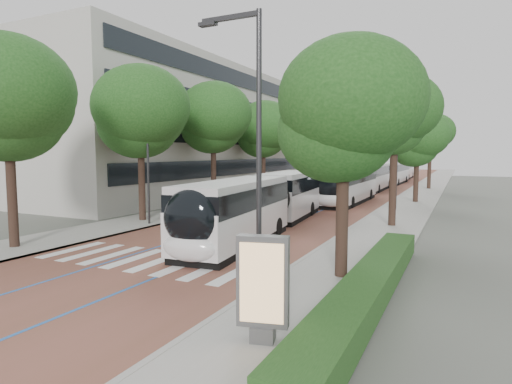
# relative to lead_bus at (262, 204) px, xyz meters

# --- Properties ---
(ground) EXTENTS (160.00, 160.00, 0.00)m
(ground) POSITION_rel_lead_bus_xyz_m (-1.24, -9.08, -1.63)
(ground) COLOR #51544C
(ground) RESTS_ON ground
(road) EXTENTS (11.00, 140.00, 0.02)m
(road) POSITION_rel_lead_bus_xyz_m (-1.24, 30.92, -1.62)
(road) COLOR brown
(road) RESTS_ON ground
(sidewalk_left) EXTENTS (4.00, 140.00, 0.12)m
(sidewalk_left) POSITION_rel_lead_bus_xyz_m (-8.74, 30.92, -1.57)
(sidewalk_left) COLOR gray
(sidewalk_left) RESTS_ON ground
(sidewalk_right) EXTENTS (4.00, 140.00, 0.12)m
(sidewalk_right) POSITION_rel_lead_bus_xyz_m (6.26, 30.92, -1.57)
(sidewalk_right) COLOR gray
(sidewalk_right) RESTS_ON ground
(kerb_left) EXTENTS (0.20, 140.00, 0.14)m
(kerb_left) POSITION_rel_lead_bus_xyz_m (-6.84, 30.92, -1.57)
(kerb_left) COLOR gray
(kerb_left) RESTS_ON ground
(kerb_right) EXTENTS (0.20, 140.00, 0.14)m
(kerb_right) POSITION_rel_lead_bus_xyz_m (4.36, 30.92, -1.57)
(kerb_right) COLOR gray
(kerb_right) RESTS_ON ground
(zebra_crossing) EXTENTS (10.55, 3.60, 0.01)m
(zebra_crossing) POSITION_rel_lead_bus_xyz_m (-1.04, -8.08, -1.60)
(zebra_crossing) COLOR silver
(zebra_crossing) RESTS_ON ground
(lane_line_left) EXTENTS (0.12, 126.00, 0.01)m
(lane_line_left) POSITION_rel_lead_bus_xyz_m (-2.84, 30.92, -1.60)
(lane_line_left) COLOR #225CAC
(lane_line_left) RESTS_ON road
(lane_line_right) EXTENTS (0.12, 126.00, 0.01)m
(lane_line_right) POSITION_rel_lead_bus_xyz_m (0.36, 30.92, -1.60)
(lane_line_right) COLOR #225CAC
(lane_line_right) RESTS_ON road
(office_building) EXTENTS (18.11, 40.00, 14.00)m
(office_building) POSITION_rel_lead_bus_xyz_m (-20.71, 18.92, 5.37)
(office_building) COLOR #99968E
(office_building) RESTS_ON ground
(hedge) EXTENTS (1.20, 14.00, 0.80)m
(hedge) POSITION_rel_lead_bus_xyz_m (7.86, -9.08, -1.11)
(hedge) COLOR #1A4016
(hedge) RESTS_ON sidewalk_right
(streetlight_near) EXTENTS (1.82, 0.20, 8.00)m
(streetlight_near) POSITION_rel_lead_bus_xyz_m (5.38, -12.08, 3.19)
(streetlight_near) COLOR #2C2C2E
(streetlight_near) RESTS_ON sidewalk_right
(streetlight_far) EXTENTS (1.82, 0.20, 8.00)m
(streetlight_far) POSITION_rel_lead_bus_xyz_m (5.38, 12.92, 3.19)
(streetlight_far) COLOR #2C2C2E
(streetlight_far) RESTS_ON sidewalk_right
(lamp_post_left) EXTENTS (0.14, 0.14, 8.00)m
(lamp_post_left) POSITION_rel_lead_bus_xyz_m (-7.34, -1.08, 2.49)
(lamp_post_left) COLOR #2C2C2E
(lamp_post_left) RESTS_ON sidewalk_left
(trees_left) EXTENTS (6.29, 60.71, 10.24)m
(trees_left) POSITION_rel_lead_bus_xyz_m (-8.74, 14.67, 5.34)
(trees_left) COLOR black
(trees_left) RESTS_ON ground
(trees_right) EXTENTS (5.12, 47.09, 8.72)m
(trees_right) POSITION_rel_lead_bus_xyz_m (6.46, 13.38, 4.46)
(trees_right) COLOR black
(trees_right) RESTS_ON ground
(lead_bus) EXTENTS (4.22, 18.55, 3.20)m
(lead_bus) POSITION_rel_lead_bus_xyz_m (0.00, 0.00, 0.00)
(lead_bus) COLOR black
(lead_bus) RESTS_ON ground
(bus_queued_0) EXTENTS (2.61, 12.41, 3.20)m
(bus_queued_0) POSITION_rel_lead_bus_xyz_m (1.01, 15.91, -0.00)
(bus_queued_0) COLOR silver
(bus_queued_0) RESTS_ON ground
(bus_queued_1) EXTENTS (2.63, 12.42, 3.20)m
(bus_queued_1) POSITION_rel_lead_bus_xyz_m (0.56, 30.19, -0.00)
(bus_queued_1) COLOR silver
(bus_queued_1) RESTS_ON ground
(bus_queued_2) EXTENTS (2.80, 12.45, 3.20)m
(bus_queued_2) POSITION_rel_lead_bus_xyz_m (1.09, 42.77, -0.00)
(bus_queued_2) COLOR silver
(bus_queued_2) RESTS_ON ground
(bus_queued_3) EXTENTS (2.81, 12.45, 3.20)m
(bus_queued_3) POSITION_rel_lead_bus_xyz_m (0.85, 55.88, -0.00)
(bus_queued_3) COLOR silver
(bus_queued_3) RESTS_ON ground
(ad_panel) EXTENTS (1.26, 0.61, 2.53)m
(ad_panel) POSITION_rel_lead_bus_xyz_m (6.20, -13.19, -0.18)
(ad_panel) COLOR #59595B
(ad_panel) RESTS_ON sidewalk_right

